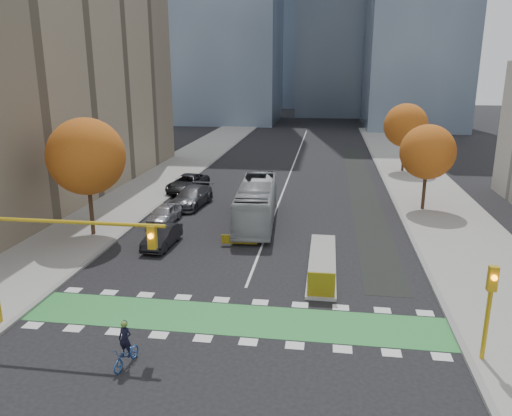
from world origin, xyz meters
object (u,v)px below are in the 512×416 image
(tree_east_near, at_px, (428,152))
(traffic_signal_west, at_px, (43,244))
(tree_west, at_px, (86,157))
(parked_car_c, at_px, (192,197))
(traffic_signal_east, at_px, (490,299))
(bus, at_px, (256,202))
(tree_east_far, at_px, (406,125))
(parked_car_a, at_px, (164,214))
(hazard_board, at_px, (321,285))
(cyclist, at_px, (126,351))
(parked_car_b, at_px, (162,237))
(parked_car_d, at_px, (188,183))

(tree_east_near, height_order, traffic_signal_west, tree_east_near)
(tree_west, xyz_separation_m, parked_car_c, (4.78, 8.56, -4.80))
(traffic_signal_east, relative_size, bus, 0.37)
(tree_east_far, bearing_deg, tree_west, -133.30)
(tree_east_near, relative_size, parked_car_a, 1.69)
(hazard_board, bearing_deg, tree_west, 154.01)
(tree_east_near, xyz_separation_m, traffic_signal_west, (-19.93, -22.51, -0.83))
(traffic_signal_east, distance_m, cyclist, 14.31)
(hazard_board, height_order, parked_car_b, hazard_board)
(tree_west, relative_size, parked_car_b, 1.96)
(parked_car_a, relative_size, parked_car_d, 0.72)
(parked_car_d, bearing_deg, tree_west, -95.61)
(tree_east_near, distance_m, traffic_signal_east, 22.66)
(cyclist, bearing_deg, parked_car_c, 110.02)
(cyclist, bearing_deg, traffic_signal_west, 163.50)
(bus, relative_size, parked_car_a, 2.68)
(tree_east_near, bearing_deg, bus, -158.26)
(parked_car_b, bearing_deg, tree_west, 167.93)
(traffic_signal_west, relative_size, parked_car_d, 1.47)
(bus, relative_size, parked_car_c, 1.99)
(traffic_signal_west, distance_m, traffic_signal_east, 18.48)
(hazard_board, xyz_separation_m, bus, (-5.11, 12.57, 0.76))
(tree_east_far, height_order, parked_car_c, tree_east_far)
(traffic_signal_east, relative_size, parked_car_b, 0.98)
(tree_west, height_order, parked_car_d, tree_west)
(tree_east_far, distance_m, parked_car_d, 25.23)
(hazard_board, relative_size, cyclist, 0.72)
(traffic_signal_west, bearing_deg, parked_car_a, 90.22)
(parked_car_d, bearing_deg, hazard_board, -51.82)
(tree_west, relative_size, traffic_signal_west, 0.96)
(traffic_signal_west, bearing_deg, bus, 68.48)
(cyclist, distance_m, parked_car_b, 13.72)
(traffic_signal_west, xyz_separation_m, cyclist, (4.46, -2.31, -3.39))
(tree_east_far, distance_m, cyclist, 44.08)
(parked_car_b, height_order, parked_car_c, parked_car_c)
(parked_car_a, bearing_deg, parked_car_c, 84.72)
(parked_car_c, bearing_deg, hazard_board, -48.29)
(parked_car_d, bearing_deg, traffic_signal_east, -46.34)
(traffic_signal_east, bearing_deg, tree_west, 150.93)
(bus, height_order, parked_car_b, bus)
(parked_car_c, bearing_deg, traffic_signal_east, -42.67)
(tree_east_far, bearing_deg, parked_car_b, -124.70)
(tree_east_far, bearing_deg, traffic_signal_west, -117.95)
(traffic_signal_west, xyz_separation_m, bus, (6.82, 17.28, -2.47))
(tree_east_near, relative_size, parked_car_b, 1.69)
(parked_car_a, bearing_deg, tree_east_near, 21.31)
(tree_east_far, relative_size, traffic_signal_west, 0.90)
(tree_east_near, xyz_separation_m, parked_car_c, (-19.22, -1.44, -4.05))
(tree_east_far, xyz_separation_m, cyclist, (-15.97, -40.82, -4.59))
(hazard_board, distance_m, parked_car_a, 16.52)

